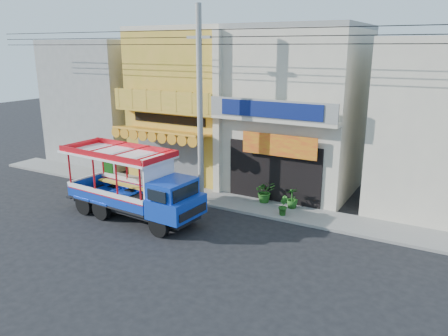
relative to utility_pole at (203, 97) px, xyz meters
The scene contains 12 objects.
ground 6.08m from the utility_pole, 75.53° to the right, with size 90.00×90.00×0.00m, color black.
sidewalk 5.09m from the utility_pole, 39.41° to the left, with size 30.00×2.00×0.12m, color slate.
shophouse_left 5.70m from the utility_pole, 124.03° to the left, with size 6.00×7.50×8.24m.
shophouse_right 5.54m from the utility_pole, 58.56° to the left, with size 6.00×6.75×8.24m.
party_pilaster 1.87m from the utility_pole, 95.46° to the left, with size 0.35×0.30×8.00m, color beige.
filler_building_left 11.25m from the utility_pole, 155.15° to the left, with size 6.00×6.00×7.60m, color gray.
utility_pole is the anchor object (origin of this frame).
songthaew_truck 4.87m from the utility_pole, 111.34° to the right, with size 6.66×2.55×3.05m.
green_sign 8.07m from the utility_pole, behind, with size 0.61×0.31×0.93m.
potted_plant_a 5.26m from the utility_pole, 26.90° to the left, with size 0.93×0.80×1.03m, color #1D5117.
potted_plant_b 5.97m from the utility_pole, ahead, with size 0.46×0.37×0.84m, color #1D5117.
potted_plant_c 6.08m from the utility_pole, 16.69° to the left, with size 0.53×0.53×0.94m, color #1D5117.
Camera 1 is at (9.57, -13.30, 7.20)m, focal length 35.00 mm.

